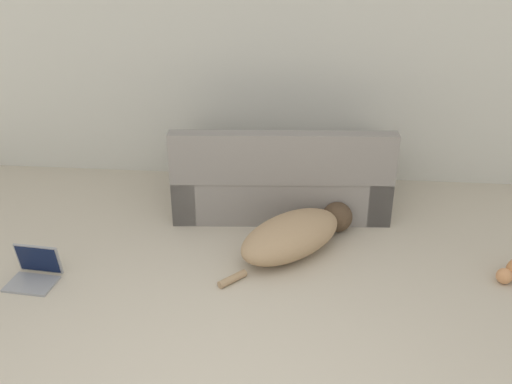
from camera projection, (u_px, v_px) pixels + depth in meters
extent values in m
cube|color=beige|center=(264.00, 40.00, 5.24)|extent=(7.42, 0.06, 2.70)
cube|color=gray|center=(280.00, 184.00, 5.16)|extent=(1.91, 1.04, 0.39)
cube|color=gray|center=(283.00, 158.00, 4.63)|extent=(1.85, 0.28, 0.43)
cube|color=gray|center=(372.00, 177.00, 5.12)|extent=(0.27, 0.91, 0.53)
cube|color=gray|center=(189.00, 176.00, 5.14)|extent=(0.27, 0.91, 0.53)
ellipsoid|color=#A38460|center=(291.00, 236.00, 4.40)|extent=(0.99, 1.01, 0.31)
sphere|color=#493726|center=(337.00, 217.00, 4.74)|extent=(0.36, 0.36, 0.25)
cylinder|color=#A38460|center=(232.00, 279.00, 4.11)|extent=(0.20, 0.21, 0.06)
sphere|color=tan|center=(504.00, 276.00, 4.09)|extent=(0.16, 0.16, 0.11)
cube|color=gray|center=(31.00, 284.00, 4.08)|extent=(0.36, 0.27, 0.02)
cube|color=gray|center=(38.00, 259.00, 4.15)|extent=(0.34, 0.08, 0.24)
cube|color=#0F1938|center=(38.00, 259.00, 4.14)|extent=(0.31, 0.07, 0.21)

